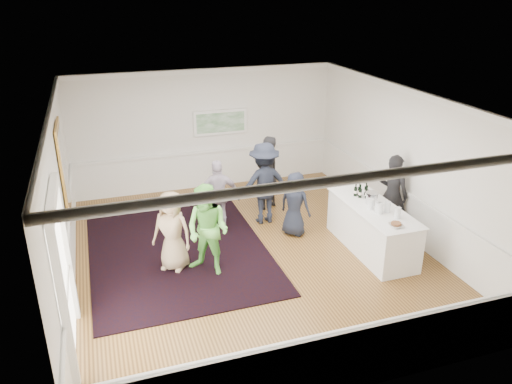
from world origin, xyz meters
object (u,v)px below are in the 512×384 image
object	(u,v)px
guest_tan	(172,231)
nut_bowl	(396,225)
serving_table	(372,228)
bartender	(392,195)
guest_dark_b	(268,173)
guest_navy	(295,204)
ice_bucket	(372,198)
guest_dark_a	(264,183)
guest_lilac	(219,195)
guest_green	(208,230)

from	to	relation	value
guest_tan	nut_bowl	size ratio (longest dim) A/B	6.02
serving_table	nut_bowl	distance (m)	1.06
bartender	guest_dark_b	distance (m)	3.03
guest_navy	ice_bucket	world-z (taller)	guest_navy
serving_table	ice_bucket	distance (m)	0.62
ice_bucket	guest_dark_b	bearing A→B (deg)	118.15
guest_dark_a	guest_dark_b	bearing A→B (deg)	-115.64
guest_dark_b	nut_bowl	bearing A→B (deg)	82.84
guest_dark_b	guest_dark_a	bearing A→B (deg)	38.38
bartender	guest_dark_a	bearing A→B (deg)	24.72
guest_dark_b	ice_bucket	bearing A→B (deg)	91.82
guest_tan	bartender	bearing A→B (deg)	34.59
guest_tan	guest_dark_b	xyz separation A→B (m)	(2.70, 2.14, 0.12)
guest_lilac	guest_navy	bearing A→B (deg)	154.68
ice_bucket	nut_bowl	distance (m)	1.08
bartender	nut_bowl	xyz separation A→B (m)	(-0.86, -1.45, 0.10)
ice_bucket	nut_bowl	xyz separation A→B (m)	(-0.11, -1.07, -0.08)
guest_green	ice_bucket	world-z (taller)	guest_green
guest_green	guest_dark_b	distance (m)	3.26
guest_green	nut_bowl	world-z (taller)	guest_green
guest_green	ice_bucket	bearing A→B (deg)	43.51
guest_green	ice_bucket	distance (m)	3.45
ice_bucket	nut_bowl	size ratio (longest dim) A/B	0.98
guest_tan	guest_green	distance (m)	0.73
bartender	nut_bowl	distance (m)	1.69
guest_dark_b	nut_bowl	size ratio (longest dim) A/B	6.91
guest_navy	ice_bucket	distance (m)	1.67
guest_tan	nut_bowl	bearing A→B (deg)	14.41
bartender	guest_lilac	distance (m)	3.82
guest_lilac	guest_tan	bearing A→B (deg)	50.41
guest_tan	nut_bowl	xyz separation A→B (m)	(3.95, -1.48, 0.22)
guest_tan	ice_bucket	world-z (taller)	guest_tan
bartender	ice_bucket	size ratio (longest dim) A/B	7.09
serving_table	guest_tan	size ratio (longest dim) A/B	1.51
serving_table	bartender	world-z (taller)	bartender
guest_navy	serving_table	bearing A→B (deg)	-172.65
guest_dark_b	guest_navy	xyz separation A→B (m)	(0.09, -1.54, -0.20)
guest_navy	guest_tan	bearing A→B (deg)	62.66
guest_dark_b	ice_bucket	size ratio (longest dim) A/B	7.07
guest_green	guest_dark_a	world-z (taller)	guest_dark_a
serving_table	guest_green	world-z (taller)	guest_green
guest_dark_b	guest_navy	size ratio (longest dim) A/B	1.27
guest_dark_a	ice_bucket	world-z (taller)	guest_dark_a
bartender	guest_tan	size ratio (longest dim) A/B	1.15
guest_dark_a	guest_dark_b	distance (m)	0.80
guest_green	guest_dark_a	xyz separation A→B (m)	(1.74, 1.79, 0.06)
guest_tan	guest_dark_b	size ratio (longest dim) A/B	0.87
serving_table	guest_tan	bearing A→B (deg)	172.07
guest_lilac	guest_dark_a	xyz separation A→B (m)	(1.08, 0.01, 0.14)
guest_lilac	guest_dark_a	size ratio (longest dim) A/B	0.85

